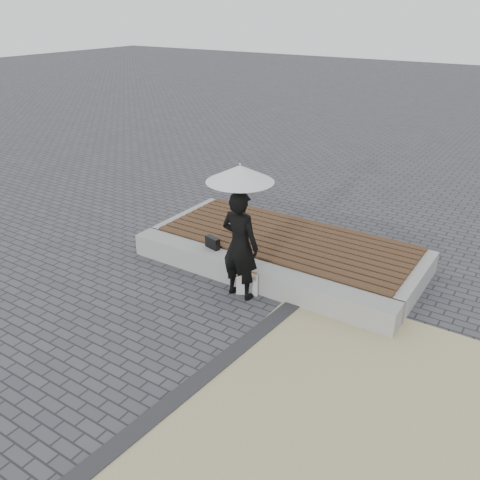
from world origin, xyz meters
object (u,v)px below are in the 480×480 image
Objects in this scene: seating_ledge at (253,275)px; parasol at (240,173)px; woman at (240,245)px; handbag at (213,243)px; canvas_tote at (248,283)px.

parasol is (-0.01, -0.39, 1.89)m from seating_ledge.
woman is 6.08× the size of handbag.
woman is at bearing -92.01° from seating_ledge.
woman reaches higher than canvas_tote.
handbag is at bearing 150.56° from parasol.
canvas_tote is at bearing 54.33° from parasol.
parasol reaches higher than woman.
seating_ledge is 0.29m from canvas_tote.
handbag reaches higher than seating_ledge.
woman is 0.74m from canvas_tote.
canvas_tote is at bearing -76.94° from seating_ledge.
parasol is 3.54× the size of canvas_tote.
handbag is (-0.93, 0.53, -1.58)m from parasol.
canvas_tote is at bearing -122.95° from woman.
canvas_tote is (0.08, 0.11, -1.90)m from parasol.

